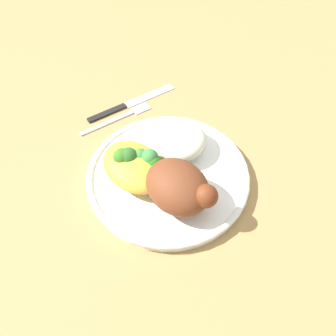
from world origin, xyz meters
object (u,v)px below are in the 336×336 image
object	(u,v)px
plate	(168,176)
knife	(125,105)
roasted_chicken	(179,187)
rice_pile	(179,141)
mac_cheese_with_broccoli	(135,165)
fork	(121,117)

from	to	relation	value
plate	knife	xyz separation A→B (m)	(-0.19, 0.05, -0.01)
roasted_chicken	knife	xyz separation A→B (m)	(-0.24, 0.08, -0.05)
roasted_chicken	rice_pile	bearing A→B (deg)	137.66
mac_cheese_with_broccoli	fork	distance (m)	0.16
plate	knife	distance (m)	0.20
knife	roasted_chicken	bearing A→B (deg)	-17.56
mac_cheese_with_broccoli	plate	bearing A→B (deg)	51.16
mac_cheese_with_broccoli	fork	size ratio (longest dim) A/B	0.81
roasted_chicken	knife	size ratio (longest dim) A/B	0.59
plate	mac_cheese_with_broccoli	distance (m)	0.06
rice_pile	knife	xyz separation A→B (m)	(-0.16, 0.01, -0.04)
mac_cheese_with_broccoli	knife	bearing A→B (deg)	149.49
rice_pile	fork	xyz separation A→B (m)	(-0.14, -0.02, -0.04)
mac_cheese_with_broccoli	knife	size ratio (longest dim) A/B	0.60
plate	roasted_chicken	distance (m)	0.07
roasted_chicken	fork	bearing A→B (deg)	166.91
fork	knife	xyz separation A→B (m)	(-0.02, 0.02, 0.00)
mac_cheese_with_broccoli	roasted_chicken	bearing A→B (deg)	11.66
roasted_chicken	rice_pile	xyz separation A→B (m)	(-0.08, 0.07, -0.01)
plate	rice_pile	size ratio (longest dim) A/B	2.78
plate	roasted_chicken	world-z (taller)	roasted_chicken
knife	fork	bearing A→B (deg)	-51.00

